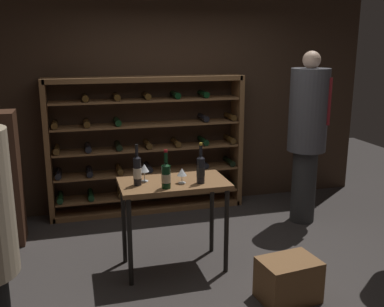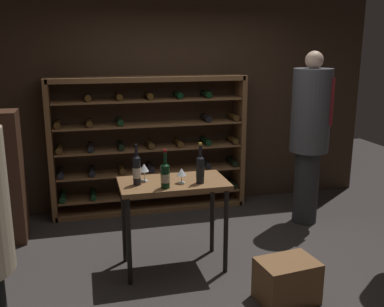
# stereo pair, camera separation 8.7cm
# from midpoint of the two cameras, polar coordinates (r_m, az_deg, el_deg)

# --- Properties ---
(ground_plane) EXTENTS (9.79, 9.79, 0.00)m
(ground_plane) POSITION_cam_midpoint_polar(r_m,az_deg,el_deg) (4.38, 2.95, -14.52)
(ground_plane) COLOR #383330
(back_wall) EXTENTS (5.24, 0.10, 2.76)m
(back_wall) POSITION_cam_midpoint_polar(r_m,az_deg,el_deg) (5.71, -2.86, 6.86)
(back_wall) COLOR #3D2B1E
(back_wall) RESTS_ON ground
(wine_rack) EXTENTS (2.44, 0.32, 1.71)m
(wine_rack) POSITION_cam_midpoint_polar(r_m,az_deg,el_deg) (5.53, -6.29, 0.91)
(wine_rack) COLOR brown
(wine_rack) RESTS_ON ground
(tasting_table) EXTENTS (0.99, 0.54, 0.86)m
(tasting_table) POSITION_cam_midpoint_polar(r_m,az_deg,el_deg) (4.10, -3.00, -5.20)
(tasting_table) COLOR brown
(tasting_table) RESTS_ON ground
(person_guest_khaki) EXTENTS (0.44, 0.44, 2.01)m
(person_guest_khaki) POSITION_cam_midpoint_polar(r_m,az_deg,el_deg) (5.27, 14.21, 2.97)
(person_guest_khaki) COLOR #2E2E2E
(person_guest_khaki) RESTS_ON ground
(wine_crate) EXTENTS (0.52, 0.39, 0.36)m
(wine_crate) POSITION_cam_midpoint_polar(r_m,az_deg,el_deg) (3.89, 11.70, -15.69)
(wine_crate) COLOR brown
(wine_crate) RESTS_ON ground
(wine_bottle_amber_reserve) EXTENTS (0.07, 0.07, 0.37)m
(wine_bottle_amber_reserve) POSITION_cam_midpoint_polar(r_m,az_deg,el_deg) (3.95, -7.72, -2.15)
(wine_bottle_amber_reserve) COLOR black
(wine_bottle_amber_reserve) RESTS_ON tasting_table
(wine_bottle_green_slim) EXTENTS (0.08, 0.08, 0.35)m
(wine_bottle_green_slim) POSITION_cam_midpoint_polar(r_m,az_deg,el_deg) (3.84, -4.02, -2.80)
(wine_bottle_green_slim) COLOR black
(wine_bottle_green_slim) RESTS_ON tasting_table
(wine_bottle_black_capsule) EXTENTS (0.08, 0.08, 0.37)m
(wine_bottle_black_capsule) POSITION_cam_midpoint_polar(r_m,az_deg,el_deg) (3.97, 0.50, -2.02)
(wine_bottle_black_capsule) COLOR black
(wine_bottle_black_capsule) RESTS_ON tasting_table
(wine_glass_stemmed_right) EXTENTS (0.09, 0.09, 0.14)m
(wine_glass_stemmed_right) POSITION_cam_midpoint_polar(r_m,az_deg,el_deg) (3.98, -1.93, -2.48)
(wine_glass_stemmed_right) COLOR silver
(wine_glass_stemmed_right) RESTS_ON tasting_table
(wine_glass_stemmed_center) EXTENTS (0.09, 0.09, 0.17)m
(wine_glass_stemmed_center) POSITION_cam_midpoint_polar(r_m,az_deg,el_deg) (4.05, -6.79, -1.93)
(wine_glass_stemmed_center) COLOR silver
(wine_glass_stemmed_center) RESTS_ON tasting_table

